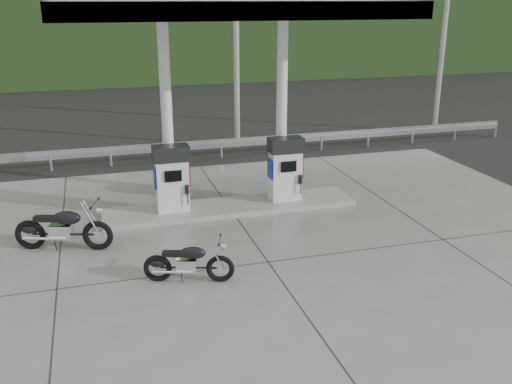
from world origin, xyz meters
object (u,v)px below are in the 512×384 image
object	(u,v)px
gas_pump_right	(285,169)
motorcycle_right	(189,263)
motorcycle_left	(63,229)
gas_pump_left	(172,179)

from	to	relation	value
gas_pump_right	motorcycle_right	xyz separation A→B (m)	(-3.45, -3.90, -0.63)
gas_pump_right	motorcycle_right	size ratio (longest dim) A/B	1.02
gas_pump_right	motorcycle_left	size ratio (longest dim) A/B	0.83
motorcycle_right	motorcycle_left	bearing A→B (deg)	153.41
motorcycle_left	motorcycle_right	bearing A→B (deg)	-25.92
motorcycle_left	motorcycle_right	distance (m)	3.50
gas_pump_left	motorcycle_right	bearing A→B (deg)	-93.69
motorcycle_left	gas_pump_right	bearing A→B (deg)	31.69
gas_pump_right	gas_pump_left	bearing A→B (deg)	180.00
gas_pump_left	motorcycle_left	distance (m)	3.19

